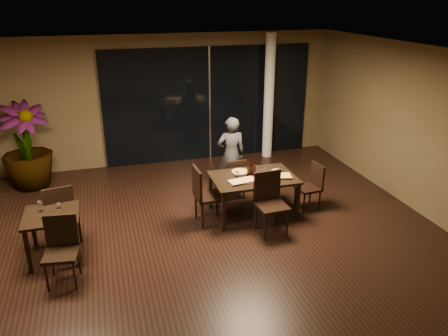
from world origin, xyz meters
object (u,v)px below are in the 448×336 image
chair_main_right (312,184)px  chair_side_far (60,210)px  side_table (52,221)px  main_table (253,180)px  potted_plant (26,146)px  bottle_c (251,167)px  bottle_b (254,168)px  bottle_a (249,169)px  chair_side_near (61,246)px  chair_main_far (235,177)px  chair_main_near (270,199)px  diner (231,155)px  chair_main_left (204,192)px

chair_main_right → chair_side_far: bearing=-95.7°
chair_side_far → chair_main_right: bearing=169.5°
side_table → chair_side_far: size_ratio=0.80×
main_table → potted_plant: bearing=148.5°
chair_main_right → bottle_c: (-1.18, 0.15, 0.42)m
main_table → chair_side_far: chair_side_far is taller
chair_side_far → bottle_b: 3.37m
bottle_c → bottle_b: bearing=-38.1°
bottle_a → chair_side_near: bearing=-159.4°
potted_plant → chair_main_far: bearing=-24.3°
chair_main_near → diner: diner is taller
main_table → chair_side_near: chair_side_near is taller
chair_main_far → chair_side_near: (-3.12, -1.84, 0.07)m
bottle_a → chair_main_far: bearing=94.4°
bottle_c → chair_main_right: bearing=-7.1°
potted_plant → bottle_b: (4.10, -2.46, -0.00)m
main_table → chair_main_right: bearing=-3.3°
chair_side_near → bottle_c: size_ratio=3.09×
main_table → side_table: size_ratio=1.88×
chair_main_left → diner: 1.50m
chair_main_right → diner: size_ratio=0.56×
chair_main_far → bottle_c: (0.09, -0.63, 0.43)m
bottle_b → bottle_c: size_ratio=0.91×
main_table → chair_side_near: 3.44m
chair_main_near → diner: (-0.14, 1.78, 0.19)m
side_table → chair_main_far: 3.50m
side_table → chair_main_far: chair_main_far is taller
diner → potted_plant: (-4.00, 1.36, 0.11)m
chair_main_near → bottle_c: bearing=94.2°
bottle_c → chair_side_near: bearing=-159.4°
bottle_a → main_table: bearing=-42.2°
bottle_a → bottle_b: 0.10m
main_table → diner: 1.14m
side_table → chair_side_near: 0.65m
chair_main_left → chair_main_right: size_ratio=1.20×
chair_side_far → main_table: bearing=170.4°
chair_side_far → bottle_c: bearing=171.8°
side_table → diner: bearing=26.2°
chair_side_far → bottle_a: bottle_a is taller
side_table → bottle_a: size_ratio=2.91×
chair_main_right → bottle_c: size_ratio=2.80×
chair_main_right → bottle_b: size_ratio=3.09×
main_table → bottle_b: bottle_b is taller
side_table → chair_main_right: chair_main_right is taller
diner → bottle_a: bearing=94.8°
chair_main_far → chair_main_right: bearing=148.0°
diner → bottle_b: bearing=99.9°
main_table → chair_side_near: size_ratio=1.54×
chair_main_near → bottle_b: bearing=90.0°
potted_plant → bottle_c: bearing=-30.8°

